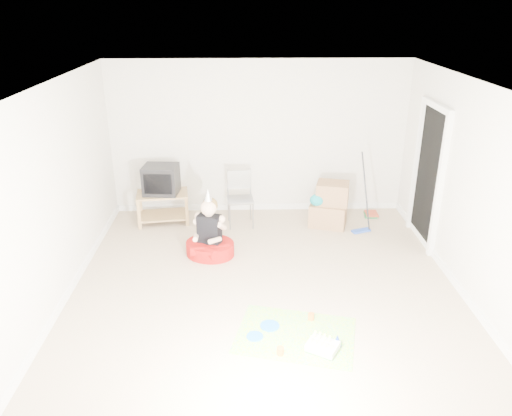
{
  "coord_description": "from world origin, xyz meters",
  "views": [
    {
      "loc": [
        -0.26,
        -5.72,
        3.47
      ],
      "look_at": [
        -0.1,
        0.4,
        0.9
      ],
      "focal_mm": 35.0,
      "sensor_mm": 36.0,
      "label": 1
    }
  ],
  "objects_px": {
    "cardboard_boxes": "(329,205)",
    "birthday_cake": "(322,347)",
    "crt_tv": "(161,179)",
    "tv_stand": "(163,205)",
    "folding_chair": "(240,200)",
    "seated_woman": "(210,241)"
  },
  "relations": [
    {
      "from": "seated_woman",
      "to": "birthday_cake",
      "type": "relative_size",
      "value": 2.58
    },
    {
      "from": "folding_chair",
      "to": "seated_woman",
      "type": "height_order",
      "value": "seated_woman"
    },
    {
      "from": "seated_woman",
      "to": "tv_stand",
      "type": "bearing_deg",
      "value": 125.23
    },
    {
      "from": "folding_chair",
      "to": "seated_woman",
      "type": "relative_size",
      "value": 0.89
    },
    {
      "from": "birthday_cake",
      "to": "seated_woman",
      "type": "bearing_deg",
      "value": 120.97
    },
    {
      "from": "cardboard_boxes",
      "to": "seated_woman",
      "type": "distance_m",
      "value": 2.14
    },
    {
      "from": "folding_chair",
      "to": "seated_woman",
      "type": "distance_m",
      "value": 1.16
    },
    {
      "from": "birthday_cake",
      "to": "folding_chair",
      "type": "bearing_deg",
      "value": 105.15
    },
    {
      "from": "cardboard_boxes",
      "to": "birthday_cake",
      "type": "height_order",
      "value": "cardboard_boxes"
    },
    {
      "from": "tv_stand",
      "to": "cardboard_boxes",
      "type": "height_order",
      "value": "cardboard_boxes"
    },
    {
      "from": "tv_stand",
      "to": "folding_chair",
      "type": "height_order",
      "value": "folding_chair"
    },
    {
      "from": "folding_chair",
      "to": "seated_woman",
      "type": "bearing_deg",
      "value": -113.0
    },
    {
      "from": "crt_tv",
      "to": "seated_woman",
      "type": "bearing_deg",
      "value": -49.56
    },
    {
      "from": "birthday_cake",
      "to": "crt_tv",
      "type": "bearing_deg",
      "value": 122.51
    },
    {
      "from": "folding_chair",
      "to": "birthday_cake",
      "type": "distance_m",
      "value": 3.39
    },
    {
      "from": "tv_stand",
      "to": "seated_woman",
      "type": "height_order",
      "value": "seated_woman"
    },
    {
      "from": "crt_tv",
      "to": "cardboard_boxes",
      "type": "xyz_separation_m",
      "value": [
        2.74,
        -0.21,
        -0.4
      ]
    },
    {
      "from": "folding_chair",
      "to": "cardboard_boxes",
      "type": "distance_m",
      "value": 1.46
    },
    {
      "from": "seated_woman",
      "to": "folding_chair",
      "type": "bearing_deg",
      "value": 67.0
    },
    {
      "from": "folding_chair",
      "to": "tv_stand",
      "type": "bearing_deg",
      "value": 173.22
    },
    {
      "from": "crt_tv",
      "to": "tv_stand",
      "type": "bearing_deg",
      "value": 95.21
    },
    {
      "from": "folding_chair",
      "to": "cardboard_boxes",
      "type": "xyz_separation_m",
      "value": [
        1.45,
        -0.05,
        -0.09
      ]
    }
  ]
}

